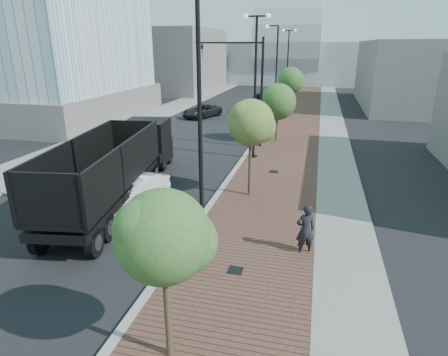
% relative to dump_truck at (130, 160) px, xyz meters
% --- Properties ---
extents(sidewalk, '(7.00, 140.00, 0.12)m').
position_rel_dump_truck_xyz_m(sidewalk, '(8.58, 24.90, -1.41)').
color(sidewalk, '#4C2D23').
rests_on(sidewalk, ground).
extents(concrete_strip, '(2.40, 140.00, 0.13)m').
position_rel_dump_truck_xyz_m(concrete_strip, '(11.28, 24.90, -1.41)').
color(concrete_strip, slate).
rests_on(concrete_strip, ground).
extents(curb, '(0.30, 140.00, 0.14)m').
position_rel_dump_truck_xyz_m(curb, '(5.08, 24.90, -1.40)').
color(curb, gray).
rests_on(curb, ground).
extents(west_sidewalk, '(4.00, 140.00, 0.12)m').
position_rel_dump_truck_xyz_m(west_sidewalk, '(-7.92, 24.90, -1.41)').
color(west_sidewalk, slate).
rests_on(west_sidewalk, ground).
extents(dump_truck, '(4.54, 13.64, 3.49)m').
position_rel_dump_truck_xyz_m(dump_truck, '(0.00, 0.00, 0.00)').
color(dump_truck, black).
rests_on(dump_truck, ground).
extents(white_sedan, '(2.42, 4.46, 1.39)m').
position_rel_dump_truck_xyz_m(white_sedan, '(1.32, -2.44, -0.78)').
color(white_sedan, silver).
rests_on(white_sedan, ground).
extents(dark_car_mid, '(3.88, 5.46, 1.38)m').
position_rel_dump_truck_xyz_m(dark_car_mid, '(-2.44, 21.21, -0.78)').
color(dark_car_mid, black).
rests_on(dark_car_mid, ground).
extents(dark_car_far, '(3.98, 5.62, 1.51)m').
position_rel_dump_truck_xyz_m(dark_car_far, '(2.53, 38.85, -0.72)').
color(dark_car_far, black).
rests_on(dark_car_far, ground).
extents(pedestrian, '(0.87, 0.74, 2.01)m').
position_rel_dump_truck_xyz_m(pedestrian, '(9.70, -5.21, -0.47)').
color(pedestrian, black).
rests_on(pedestrian, ground).
extents(streetlight_1, '(1.44, 0.56, 9.21)m').
position_rel_dump_truck_xyz_m(streetlight_1, '(5.57, -5.10, 2.87)').
color(streetlight_1, black).
rests_on(streetlight_1, ground).
extents(streetlight_2, '(1.72, 0.56, 9.28)m').
position_rel_dump_truck_xyz_m(streetlight_2, '(5.68, 6.90, 3.35)').
color(streetlight_2, black).
rests_on(streetlight_2, ground).
extents(streetlight_3, '(1.44, 0.56, 9.21)m').
position_rel_dump_truck_xyz_m(streetlight_3, '(5.57, 18.90, 2.87)').
color(streetlight_3, black).
rests_on(streetlight_3, ground).
extents(streetlight_4, '(1.72, 0.56, 9.28)m').
position_rel_dump_truck_xyz_m(streetlight_4, '(5.68, 30.90, 3.35)').
color(streetlight_4, black).
rests_on(streetlight_4, ground).
extents(traffic_mast, '(5.09, 0.20, 8.00)m').
position_rel_dump_truck_xyz_m(traffic_mast, '(4.78, 9.90, 3.51)').
color(traffic_mast, black).
rests_on(traffic_mast, ground).
extents(tree_0, '(2.25, 2.17, 4.51)m').
position_rel_dump_truck_xyz_m(tree_0, '(6.73, -11.07, 1.93)').
color(tree_0, '#382619').
rests_on(tree_0, ground).
extents(tree_1, '(2.34, 2.28, 5.02)m').
position_rel_dump_truck_xyz_m(tree_1, '(6.73, -0.07, 2.39)').
color(tree_1, '#382619').
rests_on(tree_1, ground).
extents(tree_2, '(2.85, 2.85, 4.67)m').
position_rel_dump_truck_xyz_m(tree_2, '(6.73, 11.93, 1.77)').
color(tree_2, '#382619').
rests_on(tree_2, ground).
extents(tree_3, '(2.80, 2.80, 5.30)m').
position_rel_dump_truck_xyz_m(tree_3, '(6.73, 23.93, 2.42)').
color(tree_3, '#382619').
rests_on(tree_3, ground).
extents(tower_podium, '(19.00, 19.00, 3.00)m').
position_rel_dump_truck_xyz_m(tower_podium, '(-18.92, 16.90, 0.03)').
color(tower_podium, '#655E5B').
rests_on(tower_podium, ground).
extents(convention_center, '(50.00, 30.00, 50.00)m').
position_rel_dump_truck_xyz_m(convention_center, '(3.08, 69.90, 4.53)').
color(convention_center, '#9BA2A4').
rests_on(convention_center, ground).
extents(commercial_block_nw, '(14.00, 20.00, 10.00)m').
position_rel_dump_truck_xyz_m(commercial_block_nw, '(-14.92, 44.90, 3.53)').
color(commercial_block_nw, '#665F5B').
rests_on(commercial_block_nw, ground).
extents(commercial_block_ne, '(12.00, 22.00, 8.00)m').
position_rel_dump_truck_xyz_m(commercial_block_ne, '(21.08, 34.90, 2.53)').
color(commercial_block_ne, '#67605C').
rests_on(commercial_block_ne, ground).
extents(utility_cover_1, '(0.50, 0.50, 0.02)m').
position_rel_dump_truck_xyz_m(utility_cover_1, '(7.48, -7.10, -1.34)').
color(utility_cover_1, black).
rests_on(utility_cover_1, sidewalk).
extents(utility_cover_2, '(0.50, 0.50, 0.02)m').
position_rel_dump_truck_xyz_m(utility_cover_2, '(7.48, 3.90, -1.34)').
color(utility_cover_2, black).
rests_on(utility_cover_2, sidewalk).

